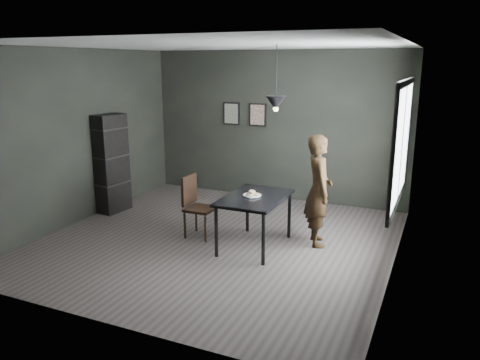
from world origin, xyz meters
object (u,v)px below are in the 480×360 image
at_px(shelf_unit, 111,164).
at_px(pendant_lamp, 276,103).
at_px(cafe_table, 255,202).
at_px(white_plate, 252,196).
at_px(woman, 318,190).
at_px(wood_chair, 195,202).

xyz_separation_m(shelf_unit, pendant_lamp, (3.17, -0.44, 1.19)).
bearing_deg(cafe_table, white_plate, -177.41).
relative_size(cafe_table, woman, 0.75).
xyz_separation_m(cafe_table, woman, (0.78, 0.48, 0.13)).
distance_m(shelf_unit, pendant_lamp, 3.42).
bearing_deg(wood_chair, white_plate, -2.88).
height_order(shelf_unit, pendant_lamp, pendant_lamp).
xyz_separation_m(woman, shelf_unit, (-3.70, 0.06, 0.05)).
xyz_separation_m(woman, wood_chair, (-1.77, -0.43, -0.27)).
distance_m(wood_chair, shelf_unit, 2.02).
bearing_deg(wood_chair, woman, 13.69).
distance_m(white_plate, wood_chair, 0.97).
height_order(white_plate, shelf_unit, shelf_unit).
xyz_separation_m(cafe_table, shelf_unit, (-2.92, 0.54, 0.19)).
bearing_deg(woman, cafe_table, 97.13).
bearing_deg(wood_chair, pendant_lamp, 2.53).
xyz_separation_m(cafe_table, wood_chair, (-0.98, 0.05, -0.14)).
bearing_deg(wood_chair, shelf_unit, 165.72).
bearing_deg(pendant_lamp, cafe_table, -158.20).
relative_size(white_plate, shelf_unit, 0.13).
bearing_deg(cafe_table, wood_chair, 177.34).
xyz_separation_m(white_plate, wood_chair, (-0.94, 0.05, -0.22)).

